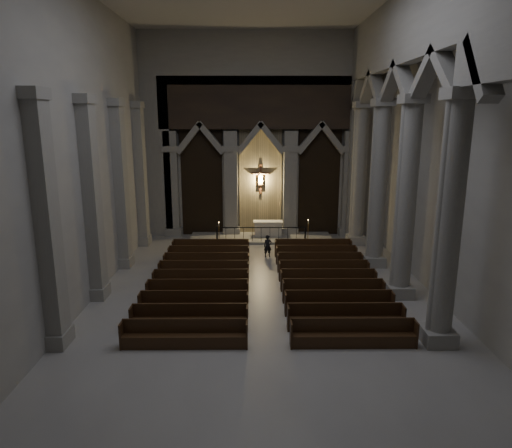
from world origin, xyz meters
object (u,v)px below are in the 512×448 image
Objects in this scene: candle_stand_right at (308,237)px; altar_rail at (261,232)px; worshipper at (268,246)px; pews at (265,284)px; candle_stand_left at (219,238)px; altar at (268,228)px.

altar_rail is at bearing 178.60° from candle_stand_right.
worshipper reaches higher than altar_rail.
candle_stand_right is (2.71, -0.07, -0.28)m from altar_rail.
candle_stand_right is 0.14× the size of pews.
candle_stand_right reaches higher than altar_rail.
altar is at bearing 25.65° from candle_stand_left.
candle_stand_right reaches higher than candle_stand_left.
altar_rail is 2.46m from candle_stand_left.
altar reaches higher than altar_rail.
worshipper is at bearing -42.36° from candle_stand_left.
worshipper is at bearing -134.04° from candle_stand_right.
candle_stand_left is 7.66m from pews.
altar_rail is 3.98× the size of candle_stand_left.
candle_stand_left is 0.13× the size of pews.
candle_stand_left is at bearing -179.97° from candle_stand_right.
pews is at bearing -71.44° from candle_stand_left.
altar is 0.34× the size of altar_rail.
candle_stand_left is 3.71m from worshipper.
worshipper is at bearing -83.37° from altar_rail.
altar_rail is (-0.44, -1.31, 0.07)m from altar.
worshipper is (0.30, -2.56, -0.09)m from altar_rail.
candle_stand_left reaches higher than altar_rail.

